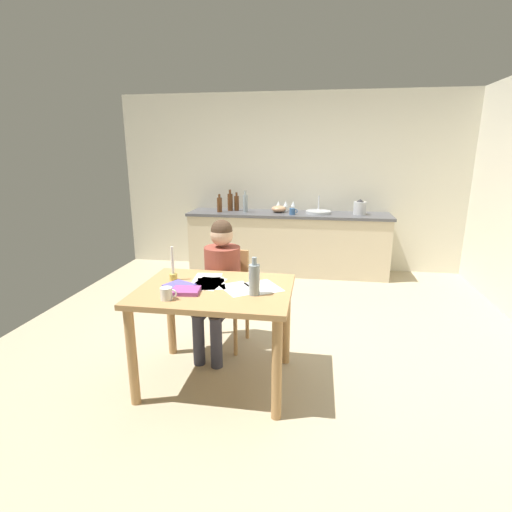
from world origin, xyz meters
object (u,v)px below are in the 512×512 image
at_px(bottle_wine_red, 237,203).
at_px(wine_glass_near_sink, 293,204).
at_px(teacup_on_counter, 292,211).
at_px(chair_at_table, 226,292).
at_px(bottle_sauce, 245,203).
at_px(candlestick, 173,271).
at_px(book_cookery, 179,286).
at_px(wine_glass_by_kettle, 286,204).
at_px(sink_unit, 318,212).
at_px(dining_table, 215,304).
at_px(book_magazine, 186,291).
at_px(bottle_oil, 220,204).
at_px(wine_bottle_on_table, 254,279).
at_px(person_seated, 220,278).
at_px(coffee_mug, 167,294).
at_px(wine_glass_back_left, 278,204).
at_px(mixing_bowl, 279,209).
at_px(bottle_vinegar, 230,202).
at_px(stovetop_kettle, 360,208).

distance_m(bottle_wine_red, wine_glass_near_sink, 0.85).
distance_m(bottle_wine_red, teacup_on_counter, 0.90).
bearing_deg(chair_at_table, bottle_sauce, 96.01).
distance_m(candlestick, book_cookery, 0.22).
bearing_deg(wine_glass_by_kettle, sink_unit, -16.69).
distance_m(chair_at_table, sink_unit, 2.49).
relative_size(dining_table, book_magazine, 5.87).
relative_size(book_cookery, bottle_oil, 0.75).
height_order(bottle_oil, teacup_on_counter, bottle_oil).
xyz_separation_m(candlestick, wine_bottle_on_table, (0.68, -0.22, 0.04)).
bearing_deg(book_magazine, dining_table, 29.66).
xyz_separation_m(person_seated, bottle_oil, (-0.60, 2.37, 0.33)).
height_order(chair_at_table, book_cookery, chair_at_table).
distance_m(coffee_mug, wine_glass_back_left, 3.43).
bearing_deg(book_cookery, wine_glass_back_left, 108.34).
height_order(chair_at_table, wine_glass_near_sink, wine_glass_near_sink).
xyz_separation_m(person_seated, wine_bottle_on_table, (0.41, -0.61, 0.22)).
distance_m(book_magazine, sink_unit, 3.24).
relative_size(bottle_oil, teacup_on_counter, 2.24).
xyz_separation_m(dining_table, mixing_bowl, (0.17, 3.01, 0.29)).
distance_m(coffee_mug, candlestick, 0.43).
xyz_separation_m(bottle_oil, bottle_vinegar, (0.12, 0.16, 0.02)).
bearing_deg(wine_glass_near_sink, coffee_mug, -100.53).
distance_m(bottle_oil, stovetop_kettle, 2.02).
xyz_separation_m(sink_unit, stovetop_kettle, (0.58, -0.00, 0.08)).
bearing_deg(bottle_vinegar, book_cookery, -84.23).
xyz_separation_m(coffee_mug, candlestick, (-0.11, 0.41, 0.03)).
relative_size(mixing_bowl, wine_glass_back_left, 1.40).
xyz_separation_m(chair_at_table, book_cookery, (-0.18, -0.71, 0.30)).
bearing_deg(candlestick, book_magazine, -53.59).
distance_m(chair_at_table, mixing_bowl, 2.40).
relative_size(coffee_mug, book_cookery, 0.59).
distance_m(wine_bottle_on_table, bottle_vinegar, 3.26).
bearing_deg(sink_unit, wine_glass_by_kettle, 163.31).
xyz_separation_m(candlestick, teacup_on_counter, (0.75, 2.69, 0.09)).
bearing_deg(wine_glass_by_kettle, person_seated, -97.75).
distance_m(candlestick, wine_glass_back_left, 3.04).
bearing_deg(wine_bottle_on_table, chair_at_table, 117.40).
xyz_separation_m(dining_table, wine_glass_by_kettle, (0.26, 3.12, 0.35)).
height_order(book_magazine, stovetop_kettle, stovetop_kettle).
distance_m(bottle_oil, bottle_wine_red, 0.28).
bearing_deg(wine_bottle_on_table, sink_unit, 81.97).
xyz_separation_m(person_seated, bottle_sauce, (-0.22, 2.41, 0.36)).
distance_m(candlestick, bottle_sauce, 2.81).
height_order(dining_table, coffee_mug, coffee_mug).
xyz_separation_m(dining_table, chair_at_table, (-0.08, 0.67, -0.16)).
bearing_deg(candlestick, coffee_mug, -75.08).
bearing_deg(wine_glass_near_sink, wine_glass_back_left, 180.00).
xyz_separation_m(book_magazine, bottle_oil, (-0.52, 3.02, 0.22)).
relative_size(candlestick, bottle_oil, 1.03).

